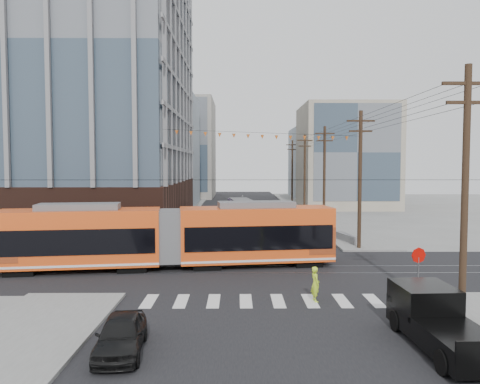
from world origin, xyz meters
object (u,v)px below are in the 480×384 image
object	(u,v)px
streetcar	(170,237)
pickup_truck	(443,323)
black_sedan	(121,334)
city_bus	(244,215)

from	to	relation	value
streetcar	pickup_truck	world-z (taller)	streetcar
pickup_truck	black_sedan	world-z (taller)	pickup_truck
streetcar	black_sedan	world-z (taller)	streetcar
pickup_truck	streetcar	bearing A→B (deg)	128.90
black_sedan	city_bus	bearing A→B (deg)	76.10
city_bus	pickup_truck	size ratio (longest dim) A/B	1.86
streetcar	city_bus	distance (m)	18.60
city_bus	black_sedan	distance (m)	32.07
city_bus	black_sedan	xyz separation A→B (m)	(-4.96, -31.68, -0.86)
pickup_truck	black_sedan	bearing A→B (deg)	178.66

